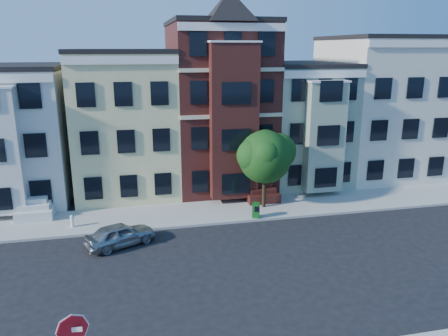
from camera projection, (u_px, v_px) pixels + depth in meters
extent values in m
plane|color=black|center=(280.00, 269.00, 21.19)|extent=(120.00, 120.00, 0.00)
cube|color=#9E9B93|center=(239.00, 210.00, 28.70)|extent=(60.00, 4.00, 0.15)
cube|color=silver|center=(9.00, 135.00, 30.53)|extent=(8.00, 9.00, 9.00)
cube|color=beige|center=(126.00, 124.00, 32.06)|extent=(7.00, 9.00, 10.00)
cube|color=#3C1612|center=(219.00, 107.00, 33.24)|extent=(7.00, 9.00, 12.00)
cube|color=gray|center=(298.00, 124.00, 34.99)|extent=(6.00, 9.00, 9.00)
cube|color=beige|center=(378.00, 109.00, 36.17)|extent=(8.00, 9.00, 11.00)
imported|color=#9FA2A6|center=(120.00, 235.00, 23.54)|extent=(4.04, 2.90, 1.28)
cube|color=#145D1B|center=(256.00, 210.00, 27.08)|extent=(0.56, 0.53, 0.98)
cylinder|color=white|center=(72.00, 222.00, 25.74)|extent=(0.25, 0.25, 0.58)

